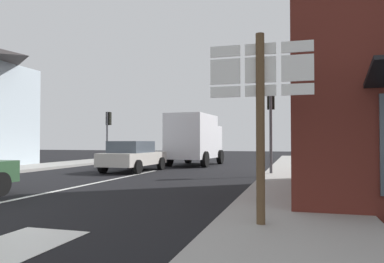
{
  "coord_description": "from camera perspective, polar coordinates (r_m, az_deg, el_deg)",
  "views": [
    {
      "loc": [
        6.78,
        -5.2,
        1.46
      ],
      "look_at": [
        1.33,
        13.99,
        1.99
      ],
      "focal_mm": 34.69,
      "sensor_mm": 36.0,
      "label": 1
    }
  ],
  "objects": [
    {
      "name": "lane_turn_arrow",
      "position": [
        5.84,
        -26.46,
        -15.76
      ],
      "size": [
        1.2,
        2.2,
        0.01
      ],
      "primitive_type": "cube",
      "color": "silver",
      "rests_on": "ground"
    },
    {
      "name": "route_sign_post",
      "position": [
        6.08,
        10.47,
        3.65
      ],
      "size": [
        1.66,
        0.14,
        3.2
      ],
      "color": "brown",
      "rests_on": "ground"
    },
    {
      "name": "lane_centre_stripe",
      "position": [
        13.17,
        -15.4,
        -7.8
      ],
      "size": [
        0.16,
        12.0,
        0.01
      ],
      "primitive_type": "cube",
      "color": "silver",
      "rests_on": "ground"
    },
    {
      "name": "traffic_light_near_right",
      "position": [
        15.96,
        12.04,
        3.13
      ],
      "size": [
        0.3,
        0.49,
        3.71
      ],
      "color": "#47474C",
      "rests_on": "ground"
    },
    {
      "name": "traffic_light_far_left",
      "position": [
        26.14,
        -12.76,
        0.97
      ],
      "size": [
        0.3,
        0.49,
        3.48
      ],
      "color": "#47474C",
      "rests_on": "ground"
    },
    {
      "name": "sedan_far",
      "position": [
        18.25,
        -9.05,
        -3.7
      ],
      "size": [
        2.1,
        4.26,
        1.47
      ],
      "color": "beige",
      "rests_on": "ground"
    },
    {
      "name": "sidewalk_right",
      "position": [
        13.27,
        15.85,
        -7.47
      ],
      "size": [
        2.68,
        44.0,
        0.14
      ],
      "primitive_type": "cube",
      "color": "#9E9B96",
      "rests_on": "ground"
    },
    {
      "name": "delivery_truck",
      "position": [
        22.56,
        0.42,
        -1.04
      ],
      "size": [
        2.71,
        5.11,
        3.05
      ],
      "color": "silver",
      "rests_on": "ground"
    },
    {
      "name": "ground_plane",
      "position": [
        16.7,
        -8.22,
        -6.52
      ],
      "size": [
        80.0,
        80.0,
        0.0
      ],
      "primitive_type": "plane",
      "color": "black"
    }
  ]
}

